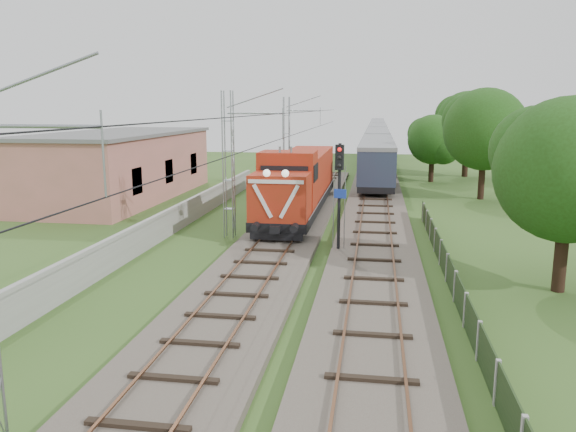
# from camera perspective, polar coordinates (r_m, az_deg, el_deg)

# --- Properties ---
(ground) EXTENTS (140.00, 140.00, 0.00)m
(ground) POSITION_cam_1_polar(r_m,az_deg,el_deg) (19.68, -6.37, -10.34)
(ground) COLOR #355520
(ground) RESTS_ON ground
(track_main) EXTENTS (4.20, 70.00, 0.45)m
(track_main) POSITION_cam_1_polar(r_m,az_deg,el_deg) (26.10, -2.33, -4.45)
(track_main) COLOR #6B6054
(track_main) RESTS_ON ground
(track_side) EXTENTS (4.20, 80.00, 0.45)m
(track_side) POSITION_cam_1_polar(r_m,az_deg,el_deg) (38.30, 8.86, 0.43)
(track_side) COLOR #6B6054
(track_side) RESTS_ON ground
(catenary) EXTENTS (3.31, 70.00, 8.00)m
(catenary) POSITION_cam_1_polar(r_m,az_deg,el_deg) (30.85, -5.97, 5.21)
(catenary) COLOR gray
(catenary) RESTS_ON ground
(boundary_wall) EXTENTS (0.25, 40.00, 1.50)m
(boundary_wall) POSITION_cam_1_polar(r_m,az_deg,el_deg) (32.43, -11.93, -0.58)
(boundary_wall) COLOR #9E9E99
(boundary_wall) RESTS_ON ground
(station_building) EXTENTS (8.40, 20.40, 5.22)m
(station_building) POSITION_cam_1_polar(r_m,az_deg,el_deg) (46.41, -16.63, 5.00)
(station_building) COLOR #C06F67
(station_building) RESTS_ON ground
(fence) EXTENTS (0.12, 32.00, 1.20)m
(fence) POSITION_cam_1_polar(r_m,az_deg,el_deg) (21.89, 16.64, -6.86)
(fence) COLOR black
(fence) RESTS_ON ground
(locomotive) EXTENTS (3.16, 18.04, 4.58)m
(locomotive) POSITION_cam_1_polar(r_m,az_deg,el_deg) (37.00, 1.18, 3.57)
(locomotive) COLOR black
(locomotive) RESTS_ON ground
(coach_rake) EXTENTS (3.02, 112.80, 3.49)m
(coach_rake) POSITION_cam_1_polar(r_m,az_deg,el_deg) (99.10, 9.05, 8.23)
(coach_rake) COLOR black
(coach_rake) RESTS_ON ground
(signal_post) EXTENTS (0.60, 0.47, 5.45)m
(signal_post) POSITION_cam_1_polar(r_m,az_deg,el_deg) (26.98, 5.24, 3.74)
(signal_post) COLOR black
(signal_post) RESTS_ON ground
(tree_a) EXTENTS (5.85, 5.58, 7.59)m
(tree_a) POSITION_cam_1_polar(r_m,az_deg,el_deg) (23.84, 26.81, 4.03)
(tree_a) COLOR #321C14
(tree_a) RESTS_ON ground
(tree_b) EXTENTS (6.64, 6.32, 8.60)m
(tree_b) POSITION_cam_1_polar(r_m,az_deg,el_deg) (46.17, 19.47, 8.21)
(tree_b) COLOR #321C14
(tree_b) RESTS_ON ground
(tree_c) EXTENTS (4.96, 4.73, 6.44)m
(tree_c) POSITION_cam_1_polar(r_m,az_deg,el_deg) (55.79, 14.55, 7.47)
(tree_c) COLOR #321C14
(tree_c) RESTS_ON ground
(tree_d) EXTENTS (6.75, 6.43, 8.75)m
(tree_d) POSITION_cam_1_polar(r_m,az_deg,el_deg) (60.89, 17.86, 8.93)
(tree_d) COLOR #321C14
(tree_d) RESTS_ON ground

